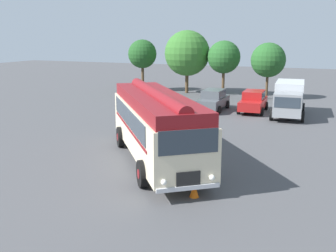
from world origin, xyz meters
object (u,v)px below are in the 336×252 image
Objects in this scene: vintage_bus at (156,122)px; box_van at (289,98)px; car_near_left at (213,100)px; car_mid_left at (253,101)px; traffic_cone at (194,190)px.

vintage_bus is 1.62× the size of box_van.
vintage_bus is 2.25× the size of car_near_left.
vintage_bus is 14.54m from box_van.
car_near_left is at bearing 94.87° from vintage_bus.
car_mid_left is at bearing 168.72° from box_van.
vintage_bus is 2.23× the size of car_mid_left.
vintage_bus is 14.47m from car_mid_left.
traffic_cone is at bearing -95.24° from box_van.
box_van is (2.72, -0.54, 0.52)m from car_mid_left.
car_mid_left is (1.94, 14.30, -1.05)m from vintage_bus.
box_van is (5.84, -0.00, 0.52)m from car_near_left.
traffic_cone is at bearing -76.03° from car_near_left.
traffic_cone is (1.15, -17.70, -0.57)m from car_mid_left.
car_near_left is 3.16m from car_mid_left.
box_van is at bearing -0.00° from car_near_left.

